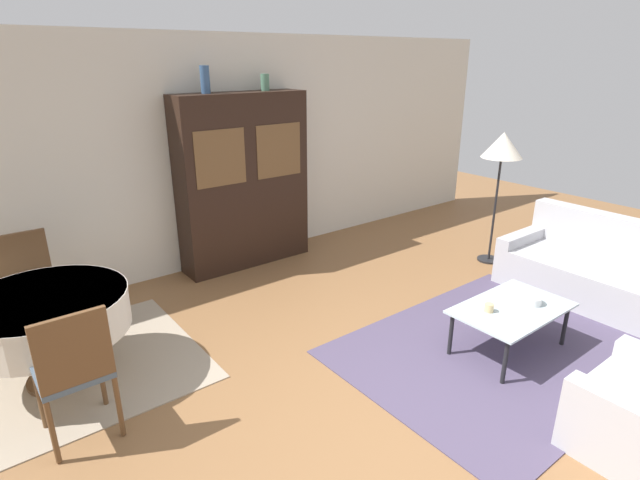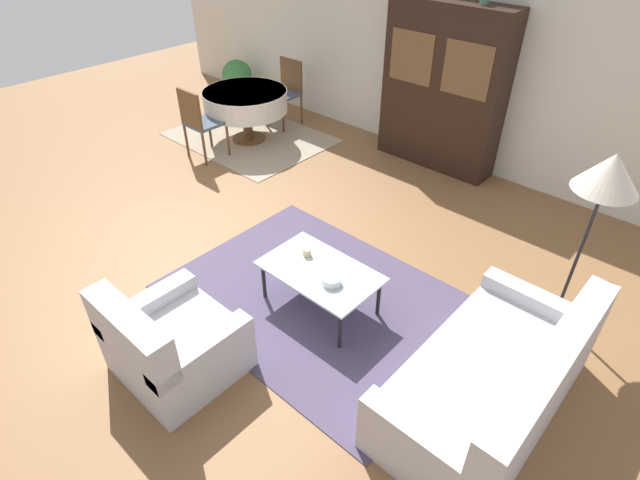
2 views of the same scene
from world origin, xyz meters
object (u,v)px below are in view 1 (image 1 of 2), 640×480
object	(u,v)px
coffee_table	(512,311)
dining_chair_far	(28,281)
dining_table	(47,314)
floor_lamp	(502,149)
couch	(597,272)
vase_short	(265,82)
cup	(489,308)
display_cabinet	(244,182)
dining_chair_near	(74,367)
bowl	(532,300)
vase_tall	(205,80)

from	to	relation	value
coffee_table	dining_chair_far	xyz separation A→B (m)	(-3.22, 2.76, 0.18)
dining_table	floor_lamp	world-z (taller)	floor_lamp
couch	dining_chair_far	xyz separation A→B (m)	(-4.88, 2.74, 0.28)
coffee_table	dining_table	size ratio (longest dim) A/B	0.86
vase_short	cup	bearing A→B (deg)	-86.25
display_cabinet	dining_chair_near	world-z (taller)	display_cabinet
dining_chair_near	dining_chair_far	xyz separation A→B (m)	(0.00, 1.65, 0.00)
cup	coffee_table	bearing A→B (deg)	-18.64
bowl	couch	bearing A→B (deg)	3.40
couch	dining_chair_far	bearing A→B (deg)	60.68
dining_table	couch	bearing A→B (deg)	-21.44
coffee_table	dining_chair_near	distance (m)	3.41
couch	vase_short	world-z (taller)	vase_short
dining_chair_far	cup	bearing A→B (deg)	138.07
bowl	vase_tall	bearing A→B (deg)	112.91
couch	floor_lamp	size ratio (longest dim) A/B	1.12
vase_tall	floor_lamp	bearing A→B (deg)	-33.05
display_cabinet	cup	size ratio (longest dim) A/B	27.07
coffee_table	dining_table	distance (m)	3.76
display_cabinet	vase_short	xyz separation A→B (m)	(0.35, 0.00, 1.12)
dining_table	dining_chair_near	bearing A→B (deg)	-90.00
couch	coffee_table	xyz separation A→B (m)	(-1.66, -0.02, 0.09)
display_cabinet	floor_lamp	size ratio (longest dim) A/B	1.28
vase_tall	vase_short	xyz separation A→B (m)	(0.75, 0.00, -0.05)
cup	vase_tall	distance (m)	3.68
floor_lamp	vase_short	bearing A→B (deg)	138.54
cup	vase_short	bearing A→B (deg)	93.75
dining_table	floor_lamp	size ratio (longest dim) A/B	0.75
coffee_table	bowl	bearing A→B (deg)	-18.96
couch	cup	xyz separation A→B (m)	(-1.89, 0.05, 0.17)
display_cabinet	vase_tall	distance (m)	1.24
couch	display_cabinet	world-z (taller)	display_cabinet
bowl	vase_short	xyz separation A→B (m)	(-0.62, 3.24, 1.70)
dining_chair_far	couch	bearing A→B (deg)	150.68
display_cabinet	dining_chair_far	bearing A→B (deg)	-170.48
dining_chair_far	vase_short	bearing A→B (deg)	-171.64
vase_tall	dining_table	bearing A→B (deg)	-148.82
display_cabinet	vase_tall	size ratio (longest dim) A/B	7.16
couch	dining_chair_far	distance (m)	5.60
dining_chair_near	bowl	world-z (taller)	dining_chair_near
dining_chair_far	bowl	size ratio (longest dim) A/B	5.91
coffee_table	dining_table	xyz separation A→B (m)	(-3.22, 1.94, 0.21)
cup	vase_tall	size ratio (longest dim) A/B	0.26
couch	coffee_table	size ratio (longest dim) A/B	1.74
vase_short	floor_lamp	bearing A→B (deg)	-41.46
display_cabinet	vase_tall	world-z (taller)	vase_tall
display_cabinet	vase_short	distance (m)	1.18
vase_short	display_cabinet	bearing A→B (deg)	-179.85
coffee_table	vase_short	bearing A→B (deg)	97.75
dining_table	dining_chair_far	distance (m)	0.82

